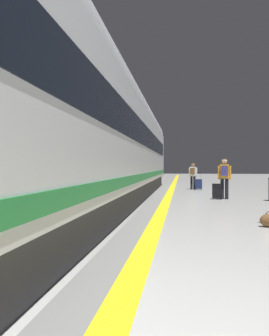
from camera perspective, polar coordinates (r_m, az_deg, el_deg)
The scene contains 7 objects.
safety_line_strip at distance 9.06m, azimuth 4.74°, elevation -8.34°, with size 0.36×80.00×0.01m, color yellow.
tactile_edge_band at distance 9.09m, azimuth 2.41°, elevation -8.32°, with size 0.69×80.00×0.01m, color slate.
high_speed_train at distance 7.25m, azimuth -14.32°, elevation 9.34°, with size 2.94×35.39×4.97m.
passenger_mid at distance 13.53m, azimuth 16.07°, elevation -1.15°, with size 0.54×0.36×1.73m.
suitcase_mid at distance 13.42m, azimuth 14.78°, elevation -4.04°, with size 0.40×0.26×0.65m.
passenger_far at distance 18.73m, azimuth 10.59°, elevation -0.99°, with size 0.49×0.35×1.59m.
suitcase_far at distance 18.55m, azimuth 11.61°, elevation -2.88°, with size 0.41×0.28×1.01m.
Camera 1 is at (-0.08, 1.07, 1.37)m, focal length 33.46 mm.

